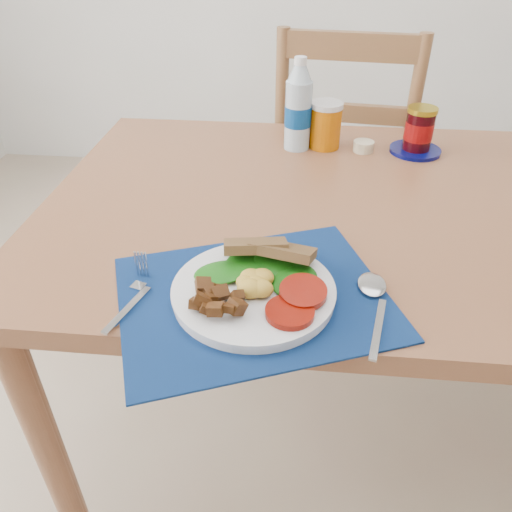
{
  "coord_description": "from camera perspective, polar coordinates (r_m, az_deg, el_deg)",
  "views": [
    {
      "loc": [
        -0.16,
        -0.75,
        1.26
      ],
      "look_at": [
        -0.22,
        -0.1,
        0.8
      ],
      "focal_mm": 35.0,
      "sensor_mm": 36.0,
      "label": 1
    }
  ],
  "objects": [
    {
      "name": "table",
      "position": [
        1.14,
        12.75,
        2.39
      ],
      "size": [
        1.4,
        0.9,
        0.75
      ],
      "color": "brown",
      "rests_on": "ground"
    },
    {
      "name": "ground",
      "position": [
        1.48,
        9.88,
        -24.49
      ],
      "size": [
        4.0,
        4.0,
        0.0
      ],
      "primitive_type": "plane",
      "color": "tan",
      "rests_on": "ground"
    },
    {
      "name": "spoon",
      "position": [
        0.81,
        13.26,
        -4.61
      ],
      "size": [
        0.05,
        0.2,
        0.01
      ],
      "rotation": [
        0.0,
        0.0,
        -0.21
      ],
      "color": "#B2B5BA",
      "rests_on": "placemat"
    },
    {
      "name": "ramekin",
      "position": [
        1.33,
        12.18,
        12.16
      ],
      "size": [
        0.05,
        0.05,
        0.03
      ],
      "primitive_type": "cylinder",
      "color": "#C7B592",
      "rests_on": "table"
    },
    {
      "name": "jam_on_saucer",
      "position": [
        1.35,
        18.07,
        13.23
      ],
      "size": [
        0.13,
        0.13,
        0.12
      ],
      "color": "#04084B",
      "rests_on": "table"
    },
    {
      "name": "juice_glass",
      "position": [
        1.33,
        7.94,
        14.46
      ],
      "size": [
        0.08,
        0.08,
        0.11
      ],
      "primitive_type": "cylinder",
      "color": "#C15E05",
      "rests_on": "table"
    },
    {
      "name": "chair_far",
      "position": [
        1.74,
        9.85,
        12.2
      ],
      "size": [
        0.49,
        0.47,
        1.2
      ],
      "rotation": [
        0.0,
        0.0,
        3.04
      ],
      "color": "brown",
      "rests_on": "ground"
    },
    {
      "name": "water_bottle",
      "position": [
        1.3,
        4.84,
        16.31
      ],
      "size": [
        0.07,
        0.07,
        0.23
      ],
      "color": "#ADBFCC",
      "rests_on": "table"
    },
    {
      "name": "fork",
      "position": [
        0.82,
        -13.71,
        -4.26
      ],
      "size": [
        0.05,
        0.17,
        0.0
      ],
      "rotation": [
        0.0,
        0.0,
        -0.3
      ],
      "color": "#B2B5BA",
      "rests_on": "placemat"
    },
    {
      "name": "breakfast_plate",
      "position": [
        0.78,
        -0.68,
        -3.73
      ],
      "size": [
        0.26,
        0.26,
        0.06
      ],
      "rotation": [
        0.0,
        0.0,
        0.0
      ],
      "color": "silver",
      "rests_on": "placemat"
    },
    {
      "name": "placemat",
      "position": [
        0.8,
        -0.28,
        -4.69
      ],
      "size": [
        0.51,
        0.46,
        0.0
      ],
      "primitive_type": "cube",
      "rotation": [
        0.0,
        0.0,
        0.37
      ],
      "color": "black",
      "rests_on": "table"
    }
  ]
}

